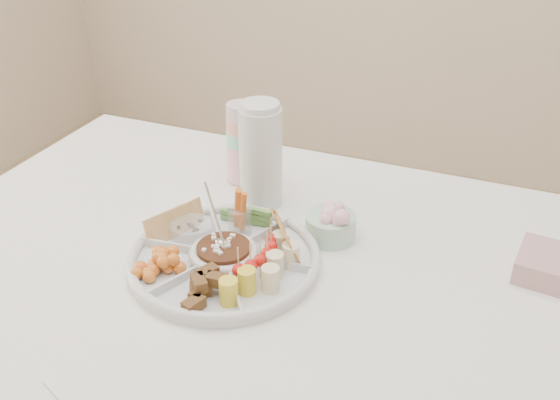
% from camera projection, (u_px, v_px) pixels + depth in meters
% --- Properties ---
extents(dining_table, '(1.52, 1.02, 0.76)m').
position_uv_depth(dining_table, '(265.00, 389.00, 1.47)').
color(dining_table, white).
rests_on(dining_table, floor).
extents(party_tray, '(0.42, 0.42, 0.04)m').
position_uv_depth(party_tray, '(224.00, 256.00, 1.24)').
color(party_tray, white).
rests_on(party_tray, dining_table).
extents(bean_dip, '(0.12, 0.12, 0.04)m').
position_uv_depth(bean_dip, '(224.00, 253.00, 1.24)').
color(bean_dip, '#452A12').
rests_on(bean_dip, party_tray).
extents(tortillas, '(0.12, 0.12, 0.07)m').
position_uv_depth(tortillas, '(287.00, 238.00, 1.26)').
color(tortillas, '#AD6B36').
rests_on(tortillas, party_tray).
extents(carrot_cucumber, '(0.11, 0.11, 0.09)m').
position_uv_depth(carrot_cucumber, '(244.00, 206.00, 1.33)').
color(carrot_cucumber, orange).
rests_on(carrot_cucumber, party_tray).
extents(pita_raisins, '(0.13, 0.13, 0.07)m').
position_uv_depth(pita_raisins, '(184.00, 222.00, 1.31)').
color(pita_raisins, tan).
rests_on(pita_raisins, party_tray).
extents(cherries, '(0.13, 0.13, 0.05)m').
position_uv_depth(cherries, '(158.00, 260.00, 1.21)').
color(cherries, '#CB6622').
rests_on(cherries, party_tray).
extents(granola_chunks, '(0.12, 0.12, 0.05)m').
position_uv_depth(granola_chunks, '(199.00, 290.00, 1.13)').
color(granola_chunks, brown).
rests_on(granola_chunks, party_tray).
extents(banana_tomato, '(0.12, 0.12, 0.09)m').
position_uv_depth(banana_tomato, '(269.00, 269.00, 1.15)').
color(banana_tomato, '#F3E37A').
rests_on(banana_tomato, party_tray).
extents(cup_stack, '(0.08, 0.08, 0.21)m').
position_uv_depth(cup_stack, '(241.00, 142.00, 1.51)').
color(cup_stack, white).
rests_on(cup_stack, dining_table).
extents(thermos, '(0.11, 0.11, 0.25)m').
position_uv_depth(thermos, '(261.00, 154.00, 1.40)').
color(thermos, silver).
rests_on(thermos, dining_table).
extents(flower_bowl, '(0.12, 0.12, 0.08)m').
position_uv_depth(flower_bowl, '(331.00, 221.00, 1.32)').
color(flower_bowl, '#9DC0AA').
rests_on(flower_bowl, dining_table).
extents(napkin_stack, '(0.16, 0.14, 0.05)m').
position_uv_depth(napkin_stack, '(557.00, 268.00, 1.21)').
color(napkin_stack, '#B98A8D').
rests_on(napkin_stack, dining_table).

